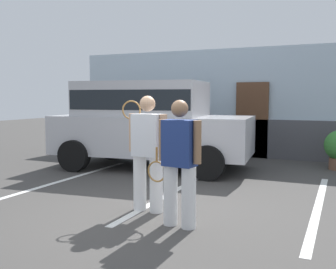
% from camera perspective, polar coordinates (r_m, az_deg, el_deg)
% --- Properties ---
extents(ground_plane, '(40.00, 40.00, 0.00)m').
position_cam_1_polar(ground_plane, '(5.78, -2.99, -11.56)').
color(ground_plane, '#423F3D').
extents(parking_stripe_0, '(0.12, 4.40, 0.01)m').
position_cam_1_polar(parking_stripe_0, '(8.41, -14.44, -6.30)').
color(parking_stripe_0, silver).
rests_on(parking_stripe_0, ground_plane).
extents(parking_stripe_1, '(0.12, 4.40, 0.01)m').
position_cam_1_polar(parking_stripe_1, '(7.17, 1.03, -8.15)').
color(parking_stripe_1, silver).
rests_on(parking_stripe_1, ground_plane).
extents(parking_stripe_2, '(0.12, 4.40, 0.01)m').
position_cam_1_polar(parking_stripe_2, '(6.63, 20.96, -9.64)').
color(parking_stripe_2, silver).
rests_on(parking_stripe_2, ground_plane).
extents(house_frontage, '(10.57, 0.40, 3.07)m').
position_cam_1_polar(house_frontage, '(11.41, 11.45, 4.09)').
color(house_frontage, silver).
rests_on(house_frontage, ground_plane).
extents(parked_suv, '(4.77, 2.55, 2.05)m').
position_cam_1_polar(parked_suv, '(9.33, -2.91, 2.10)').
color(parked_suv, '#B7B7BC').
rests_on(parked_suv, ground_plane).
extents(tennis_player_man, '(0.77, 0.29, 1.71)m').
position_cam_1_polar(tennis_player_man, '(5.78, -2.99, -2.47)').
color(tennis_player_man, white).
rests_on(tennis_player_man, ground_plane).
extents(tennis_player_woman, '(0.86, 0.30, 1.65)m').
position_cam_1_polar(tennis_player_woman, '(5.09, 1.63, -3.99)').
color(tennis_player_woman, white).
rests_on(tennis_player_woman, ground_plane).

